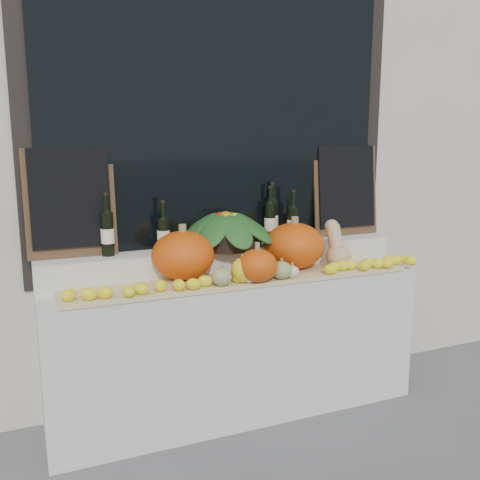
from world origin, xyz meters
The scene contains 18 objects.
storefront_facade centered at (0.00, 2.25, 2.25)m, with size 7.00×0.94×4.50m.
display_sill centered at (0.00, 1.52, 0.44)m, with size 2.30×0.55×0.88m, color silver.
rear_tier centered at (0.00, 1.68, 0.96)m, with size 2.30×0.25×0.16m, color silver.
straw_bedding centered at (0.00, 1.40, 0.89)m, with size 2.10×0.32×0.03m, color tan.
pumpkin_left centered at (-0.33, 1.50, 1.05)m, with size 0.37×0.37×0.28m, color #D84E0B.
pumpkin_right centered at (0.38, 1.49, 1.05)m, with size 0.38×0.38×0.29m, color #D84E0B.
pumpkin_center centered at (0.03, 1.28, 1.00)m, with size 0.23×0.23×0.19m, color #D84E0B.
butternut_squash centered at (0.64, 1.40, 1.02)m, with size 0.16×0.22×0.30m.
decorative_gourds centered at (0.01, 1.29, 0.96)m, with size 0.54×0.14×0.17m.
lemon_heap centered at (0.00, 1.29, 0.94)m, with size 2.20×0.16×0.06m, color yellow, non-canonical shape.
produce_bowl centered at (-0.01, 1.66, 1.15)m, with size 0.67×0.67×0.23m.
wine_bottle_far_left centered at (-0.73, 1.68, 1.17)m, with size 0.08×0.08×0.37m.
wine_bottle_near_left centered at (-0.41, 1.67, 1.14)m, with size 0.08×0.08×0.31m.
wine_bottle_tall centered at (0.35, 1.73, 1.18)m, with size 0.08×0.08×0.39m.
wine_bottle_near_right centered at (0.32, 1.70, 1.17)m, with size 0.08×0.08×0.37m.
wine_bottle_far_right centered at (0.46, 1.65, 1.16)m, with size 0.08×0.08×0.34m.
chalkboard_left centered at (-0.92, 1.74, 1.36)m, with size 0.50×0.10×0.62m.
chalkboard_right centered at (0.92, 1.74, 1.36)m, with size 0.50×0.10×0.62m.
Camera 1 is at (-1.19, -1.41, 1.72)m, focal length 40.00 mm.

